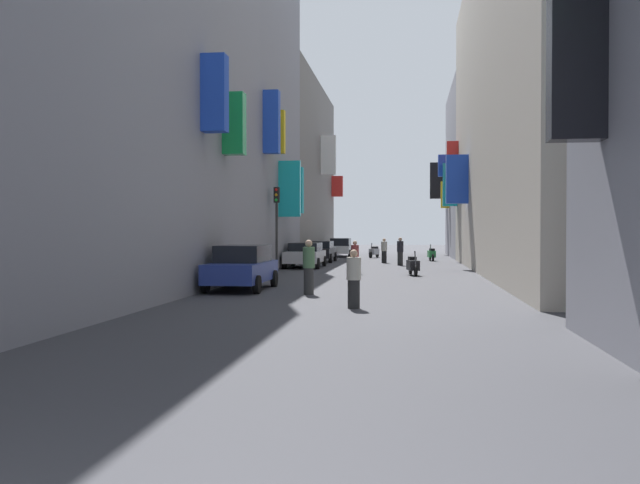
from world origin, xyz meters
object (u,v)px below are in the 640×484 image
(scooter_green, at_px, (432,254))
(scooter_black, at_px, (413,265))
(pedestrian_near_left, at_px, (384,251))
(parked_car_black, at_px, (320,251))
(traffic_light_near_corner, at_px, (277,214))
(parked_car_blue, at_px, (242,267))
(pedestrian_crossing, at_px, (354,279))
(pedestrian_mid_street, at_px, (309,267))
(parked_car_white, at_px, (341,247))
(parked_car_silver, at_px, (305,254))
(pedestrian_far_away, at_px, (355,257))
(pedestrian_near_right, at_px, (400,252))
(scooter_silver, at_px, (374,252))

(scooter_green, xyz_separation_m, scooter_black, (-1.36, -15.66, 0.00))
(pedestrian_near_left, bearing_deg, parked_car_black, 165.39)
(scooter_green, xyz_separation_m, pedestrian_near_left, (-3.09, -3.60, 0.31))
(scooter_green, distance_m, traffic_light_near_corner, 16.69)
(parked_car_blue, distance_m, scooter_black, 10.36)
(scooter_black, relative_size, pedestrian_crossing, 1.28)
(traffic_light_near_corner, bearing_deg, scooter_green, 61.36)
(parked_car_blue, xyz_separation_m, pedestrian_mid_street, (2.54, -1.49, 0.08))
(parked_car_white, bearing_deg, parked_car_silver, -91.38)
(parked_car_white, bearing_deg, pedestrian_far_away, -82.57)
(parked_car_blue, bearing_deg, parked_car_white, 89.24)
(pedestrian_crossing, relative_size, traffic_light_near_corner, 0.37)
(parked_car_blue, xyz_separation_m, scooter_green, (7.27, 24.17, -0.33))
(parked_car_blue, relative_size, scooter_black, 2.21)
(parked_car_blue, relative_size, pedestrian_far_away, 2.77)
(parked_car_silver, bearing_deg, pedestrian_far_away, -58.13)
(scooter_green, xyz_separation_m, pedestrian_near_right, (-2.04, -6.61, 0.36))
(parked_car_silver, xyz_separation_m, parked_car_white, (0.39, 16.14, 0.03))
(parked_car_silver, relative_size, parked_car_blue, 1.02)
(parked_car_silver, bearing_deg, parked_car_black, 90.65)
(parked_car_blue, distance_m, traffic_light_near_corner, 9.90)
(parked_car_black, height_order, scooter_black, parked_car_black)
(pedestrian_crossing, bearing_deg, traffic_light_near_corner, 108.24)
(parked_car_black, relative_size, pedestrian_near_left, 2.75)
(parked_car_silver, relative_size, scooter_green, 2.35)
(scooter_green, height_order, pedestrian_far_away, pedestrian_far_away)
(parked_car_black, relative_size, scooter_green, 2.28)
(pedestrian_mid_street, bearing_deg, pedestrian_near_right, 81.98)
(parked_car_blue, relative_size, parked_car_white, 1.10)
(parked_car_black, bearing_deg, pedestrian_near_right, -37.88)
(scooter_green, distance_m, pedestrian_crossing, 29.61)
(scooter_black, distance_m, pedestrian_far_away, 2.93)
(pedestrian_near_left, bearing_deg, traffic_light_near_corner, -113.89)
(parked_car_black, xyz_separation_m, parked_car_blue, (0.06, -21.67, 0.07))
(parked_car_black, bearing_deg, scooter_silver, 67.19)
(scooter_silver, relative_size, traffic_light_near_corner, 0.44)
(scooter_black, bearing_deg, scooter_silver, 97.68)
(pedestrian_near_left, height_order, traffic_light_near_corner, traffic_light_near_corner)
(parked_car_white, relative_size, pedestrian_near_left, 2.52)
(pedestrian_crossing, bearing_deg, pedestrian_near_right, 87.63)
(scooter_silver, xyz_separation_m, pedestrian_crossing, (1.17, -34.52, 0.30))
(scooter_green, relative_size, pedestrian_near_right, 1.14)
(parked_car_white, xyz_separation_m, scooter_black, (5.50, -22.21, -0.30))
(parked_car_blue, distance_m, pedestrian_mid_street, 2.95)
(scooter_silver, relative_size, pedestrian_near_left, 1.15)
(scooter_green, bearing_deg, pedestrian_mid_street, -100.44)
(parked_car_white, bearing_deg, scooter_black, -76.08)
(scooter_black, relative_size, pedestrian_far_away, 1.25)
(parked_car_black, distance_m, pedestrian_near_right, 6.70)
(parked_car_silver, xyz_separation_m, pedestrian_crossing, (4.27, -19.86, 0.03))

